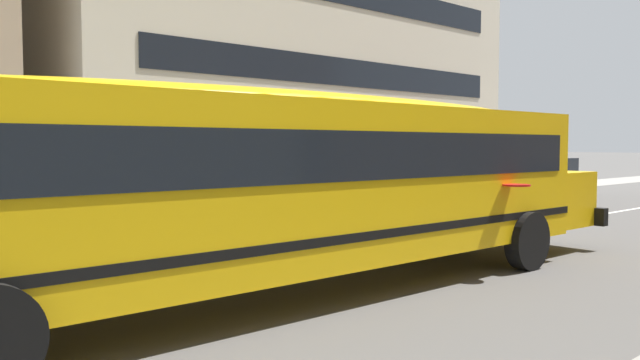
{
  "coord_description": "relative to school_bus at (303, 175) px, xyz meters",
  "views": [
    {
      "loc": [
        -2.49,
        -8.66,
        2.2
      ],
      "look_at": [
        4.44,
        -0.83,
        1.61
      ],
      "focal_mm": 34.48,
      "sensor_mm": 36.0,
      "label": 1
    }
  ],
  "objects": [
    {
      "name": "school_bus",
      "position": [
        0.0,
        0.0,
        0.0
      ],
      "size": [
        13.35,
        3.31,
        2.97
      ],
      "rotation": [
        0.0,
        0.0,
        -0.02
      ],
      "color": "yellow",
      "rests_on": "ground_plane"
    },
    {
      "name": "parked_car_white_beside_sign",
      "position": [
        20.17,
        6.76,
        -0.92
      ],
      "size": [
        3.95,
        1.98,
        1.64
      ],
      "rotation": [
        0.0,
        0.0,
        -0.03
      ],
      "color": "silver",
      "rests_on": "ground_plane"
    },
    {
      "name": "apartment_block_far_centre",
      "position": [
        11.53,
        16.22,
        6.48
      ],
      "size": [
        21.45,
        10.85,
        16.5
      ],
      "color": "beige",
      "rests_on": "ground_plane"
    },
    {
      "name": "ground_plane",
      "position": [
        -3.36,
        1.66,
        -1.77
      ],
      "size": [
        400.0,
        400.0,
        0.0
      ],
      "primitive_type": "plane",
      "color": "#54514F"
    },
    {
      "name": "lane_centreline",
      "position": [
        -3.36,
        1.66,
        -1.76
      ],
      "size": [
        110.0,
        0.16,
        0.01
      ],
      "primitive_type": "cube",
      "color": "silver",
      "rests_on": "ground_plane"
    },
    {
      "name": "parked_car_red_far_corner",
      "position": [
        13.31,
        6.62,
        -0.92
      ],
      "size": [
        3.96,
        1.99,
        1.64
      ],
      "rotation": [
        0.0,
        0.0,
        -0.03
      ],
      "color": "maroon",
      "rests_on": "ground_plane"
    }
  ]
}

